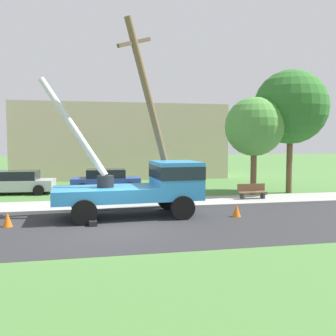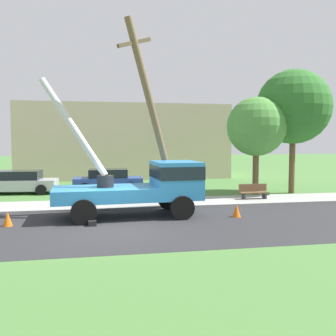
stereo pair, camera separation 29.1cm
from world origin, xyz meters
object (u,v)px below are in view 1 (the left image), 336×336
traffic_cone_ahead (237,210)px  parked_sedan_silver (17,182)px  parked_sedan_blue (106,180)px  park_bench (252,192)px  utility_truck (147,183)px  traffic_cone_behind (8,219)px  roadside_tree_far (291,107)px  leaning_utility_pole (153,115)px  roadside_tree_near (254,127)px

traffic_cone_ahead → parked_sedan_silver: size_ratio=0.12×
parked_sedan_blue → park_bench: size_ratio=2.78×
parked_sedan_silver → utility_truck: bearing=-50.2°
traffic_cone_behind → roadside_tree_far: 17.31m
parked_sedan_blue → traffic_cone_ahead: bearing=-61.5°
utility_truck → leaning_utility_pole: leaning_utility_pole is taller
parked_sedan_silver → parked_sedan_blue: same height
traffic_cone_ahead → parked_sedan_blue: 10.85m
parked_sedan_silver → roadside_tree_far: size_ratio=0.59×
traffic_cone_ahead → park_bench: (2.52, 4.02, 0.18)m
traffic_cone_ahead → parked_sedan_silver: 14.05m
leaning_utility_pole → parked_sedan_blue: bearing=104.1°
parked_sedan_blue → roadside_tree_near: 9.94m
traffic_cone_ahead → leaning_utility_pole: bearing=148.6°
leaning_utility_pole → roadside_tree_far: leaning_utility_pole is taller
traffic_cone_ahead → parked_sedan_blue: parked_sedan_blue is taller
leaning_utility_pole → roadside_tree_near: size_ratio=1.47×
utility_truck → parked_sedan_blue: size_ratio=1.55×
traffic_cone_behind → parked_sedan_silver: size_ratio=0.12×
leaning_utility_pole → parked_sedan_blue: (-1.88, 7.52, -3.70)m
parked_sedan_silver → roadside_tree_near: size_ratio=0.77×
park_bench → parked_sedan_silver: bearing=158.3°
parked_sedan_silver → leaning_utility_pole: bearing=-44.7°
leaning_utility_pole → roadside_tree_near: bearing=29.9°
parked_sedan_silver → park_bench: bearing=-21.7°
traffic_cone_behind → parked_sedan_silver: 9.38m
parked_sedan_blue → leaning_utility_pole: bearing=-75.9°
traffic_cone_ahead → parked_sedan_blue: (-5.18, 9.53, 0.43)m
park_bench → roadside_tree_far: bearing=33.5°
traffic_cone_ahead → traffic_cone_behind: size_ratio=1.00×
utility_truck → roadside_tree_near: 9.08m
parked_sedan_silver → roadside_tree_far: 17.50m
parked_sedan_blue → roadside_tree_near: roadside_tree_near is taller
parked_sedan_silver → parked_sedan_blue: size_ratio=1.01×
roadside_tree_far → traffic_cone_ahead: bearing=-133.6°
leaning_utility_pole → roadside_tree_near: (6.73, 3.88, -0.33)m
parked_sedan_blue → roadside_tree_near: bearing=-22.9°
utility_truck → park_bench: size_ratio=4.31×
park_bench → roadside_tree_far: size_ratio=0.21×
leaning_utility_pole → traffic_cone_ahead: size_ratio=15.39×
parked_sedan_silver → park_bench: (13.11, -5.21, -0.25)m
parked_sedan_silver → roadside_tree_far: roadside_tree_far is taller
leaning_utility_pole → park_bench: size_ratio=5.39×
parked_sedan_blue → roadside_tree_far: (11.22, -3.18, 4.61)m
traffic_cone_behind → park_bench: 12.43m
leaning_utility_pole → park_bench: (5.82, 2.01, -3.95)m
leaning_utility_pole → roadside_tree_far: size_ratio=1.13×
parked_sedan_blue → park_bench: parked_sedan_blue is taller
roadside_tree_far → park_bench: bearing=-146.5°
utility_truck → roadside_tree_far: roadside_tree_far is taller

